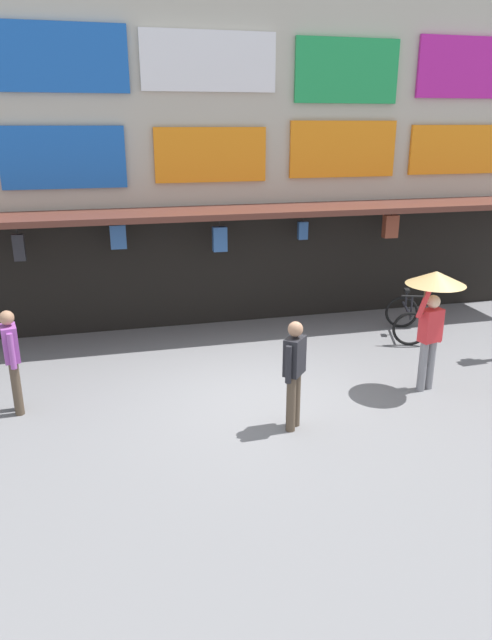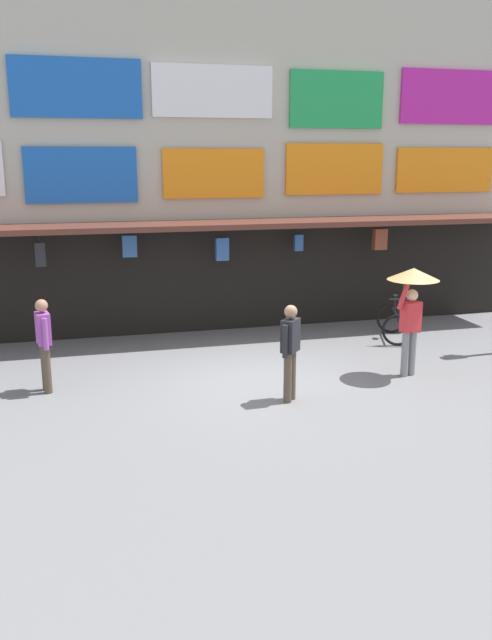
{
  "view_description": "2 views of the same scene",
  "coord_description": "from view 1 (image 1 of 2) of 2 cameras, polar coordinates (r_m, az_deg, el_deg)",
  "views": [
    {
      "loc": [
        -2.27,
        -8.32,
        4.32
      ],
      "look_at": [
        -0.16,
        0.22,
        1.32
      ],
      "focal_mm": 32.33,
      "sensor_mm": 36.0,
      "label": 1
    },
    {
      "loc": [
        -3.15,
        -11.25,
        4.06
      ],
      "look_at": [
        -0.25,
        0.02,
        1.2
      ],
      "focal_mm": 37.19,
      "sensor_mm": 36.0,
      "label": 2
    }
  ],
  "objects": [
    {
      "name": "shopfront",
      "position": [
        13.09,
        -4.04,
        17.25
      ],
      "size": [
        18.0,
        2.6,
        8.0
      ],
      "color": "#B2AD9E",
      "rests_on": "ground"
    },
    {
      "name": "pedestrian_with_umbrella",
      "position": [
        9.86,
        18.11,
        2.14
      ],
      "size": [
        0.96,
        0.96,
        2.08
      ],
      "color": "gray",
      "rests_on": "ground"
    },
    {
      "name": "pedestrian_in_black",
      "position": [
        8.39,
        4.8,
        -4.91
      ],
      "size": [
        0.4,
        0.42,
        1.68
      ],
      "color": "brown",
      "rests_on": "ground"
    },
    {
      "name": "bicycle_parked",
      "position": [
        12.69,
        15.54,
        0.12
      ],
      "size": [
        1.06,
        1.33,
        1.05
      ],
      "color": "black",
      "rests_on": "ground"
    },
    {
      "name": "ground_plane",
      "position": [
        9.64,
        1.27,
        -7.76
      ],
      "size": [
        80.0,
        80.0,
        0.0
      ],
      "primitive_type": "plane",
      "color": "slate"
    },
    {
      "name": "pedestrian_in_red",
      "position": [
        9.52,
        -22.15,
        -3.34
      ],
      "size": [
        0.29,
        0.52,
        1.68
      ],
      "color": "brown",
      "rests_on": "ground"
    }
  ]
}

